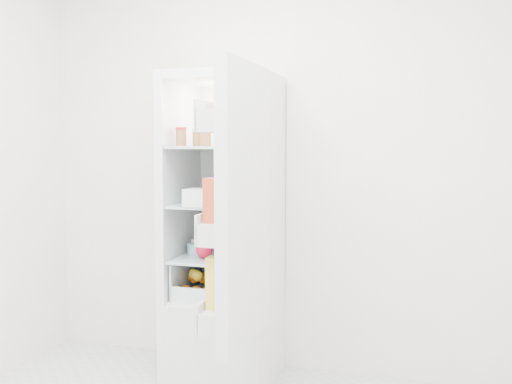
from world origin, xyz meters
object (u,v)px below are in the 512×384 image
(refrigerator, at_px, (227,267))
(mushroom_bowl, at_px, (199,248))
(fridge_door, at_px, (239,209))
(red_cabbage, at_px, (253,241))

(refrigerator, relative_size, mushroom_bowl, 13.30)
(mushroom_bowl, xyz_separation_m, fridge_door, (0.45, -0.59, 0.31))
(fridge_door, bearing_deg, mushroom_bowl, 39.01)
(refrigerator, xyz_separation_m, fridge_door, (0.29, -0.64, 0.43))
(mushroom_bowl, height_order, fridge_door, fridge_door)
(refrigerator, height_order, mushroom_bowl, refrigerator)
(red_cabbage, distance_m, mushroom_bowl, 0.33)
(red_cabbage, height_order, mushroom_bowl, red_cabbage)
(refrigerator, distance_m, red_cabbage, 0.23)
(refrigerator, xyz_separation_m, red_cabbage, (0.15, 0.03, 0.16))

